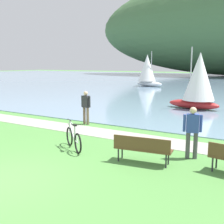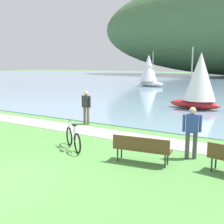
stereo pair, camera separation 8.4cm
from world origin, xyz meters
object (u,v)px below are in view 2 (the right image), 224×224
Objects in this scene: park_bench_near_camera at (142,147)px; sailboat_mid_bay at (149,70)px; bicycle_leaning_near_bench at (73,139)px; person_on_the_grass at (192,129)px; person_at_shoreline at (86,105)px; sailboat_nearest_to_shore at (199,80)px.

sailboat_mid_bay is (-12.42, 27.67, 1.71)m from park_bench_near_camera.
park_bench_near_camera is at bearing -1.02° from bicycle_leaning_near_bench.
sailboat_mid_bay reaches higher than person_on_the_grass.
park_bench_near_camera is 1.08× the size of person_on_the_grass.
person_at_shoreline reaches higher than bicycle_leaning_near_bench.
bicycle_leaning_near_bench is at bearing 178.98° from park_bench_near_camera.
person_on_the_grass is 0.37× the size of sailboat_mid_bay.
sailboat_mid_bay is (-7.47, 23.93, 1.25)m from person_at_shoreline.
person_on_the_grass reaches higher than bicycle_leaning_near_bench.
person_at_shoreline is at bearing 120.56° from bicycle_leaning_near_bench.
person_on_the_grass is 29.70m from sailboat_mid_bay.
sailboat_nearest_to_shore is 19.70m from sailboat_mid_bay.
sailboat_nearest_to_shore is (-1.32, 11.40, 1.46)m from park_bench_near_camera.
person_at_shoreline is 1.00× the size of person_on_the_grass.
sailboat_nearest_to_shore is at bearing 103.80° from person_on_the_grass.
park_bench_near_camera is 0.40× the size of sailboat_mid_bay.
park_bench_near_camera is 2.77m from bicycle_leaning_near_bench.
sailboat_mid_bay is (-13.58, 26.39, 1.25)m from person_on_the_grass.
person_at_shoreline is (-2.18, 3.69, 0.58)m from bicycle_leaning_near_bench.
person_on_the_grass is at bearing -76.20° from sailboat_nearest_to_shore.
sailboat_mid_bay is at bearing 114.17° from park_bench_near_camera.
person_on_the_grass is at bearing 47.91° from park_bench_near_camera.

